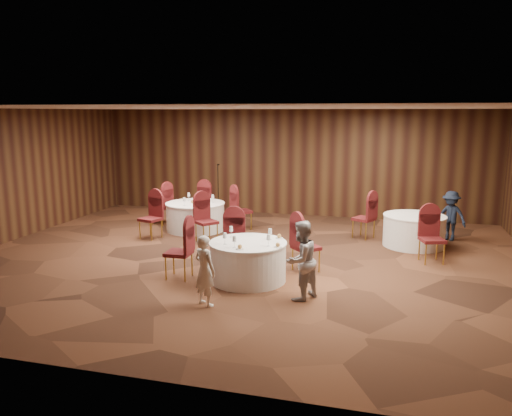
% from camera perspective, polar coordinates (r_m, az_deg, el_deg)
% --- Properties ---
extents(ground, '(12.00, 12.00, 0.00)m').
position_cam_1_polar(ground, '(10.78, -1.31, -5.89)').
color(ground, black).
rests_on(ground, ground).
extents(room_shell, '(12.00, 12.00, 12.00)m').
position_cam_1_polar(room_shell, '(10.38, -1.36, 4.54)').
color(room_shell, silver).
rests_on(room_shell, ground).
extents(table_main, '(1.45, 1.45, 0.74)m').
position_cam_1_polar(table_main, '(9.39, -0.92, -6.06)').
color(table_main, silver).
rests_on(table_main, ground).
extents(table_left, '(1.57, 1.57, 0.74)m').
position_cam_1_polar(table_left, '(13.42, -6.93, -0.95)').
color(table_left, silver).
rests_on(table_left, ground).
extents(table_right, '(1.44, 1.44, 0.74)m').
position_cam_1_polar(table_right, '(12.33, 17.60, -2.45)').
color(table_right, silver).
rests_on(table_right, ground).
extents(chairs_main, '(2.91, 1.88, 1.00)m').
position_cam_1_polar(chairs_main, '(9.97, -1.73, -4.31)').
color(chairs_main, '#44110D').
rests_on(chairs_main, ground).
extents(chairs_left, '(3.04, 3.04, 1.00)m').
position_cam_1_polar(chairs_left, '(13.40, -7.08, -0.42)').
color(chairs_left, '#44110D').
rests_on(chairs_left, ground).
extents(chairs_right, '(2.17, 2.44, 1.00)m').
position_cam_1_polar(chairs_right, '(11.89, 15.59, -2.21)').
color(chairs_right, '#44110D').
rests_on(chairs_right, ground).
extents(tabletop_main, '(1.14, 1.08, 0.22)m').
position_cam_1_polar(tabletop_main, '(9.15, -0.17, -3.47)').
color(tabletop_main, silver).
rests_on(tabletop_main, table_main).
extents(tabletop_left, '(0.82, 0.82, 0.22)m').
position_cam_1_polar(tabletop_left, '(13.34, -6.96, 0.93)').
color(tabletop_left, silver).
rests_on(tabletop_left, table_left).
extents(tabletop_right, '(0.08, 0.08, 0.22)m').
position_cam_1_polar(tabletop_right, '(12.00, 18.89, -0.33)').
color(tabletop_right, silver).
rests_on(tabletop_right, table_right).
extents(mic_stand, '(0.24, 0.24, 1.58)m').
position_cam_1_polar(mic_stand, '(15.26, -4.33, 0.86)').
color(mic_stand, black).
rests_on(mic_stand, ground).
extents(woman_a, '(0.51, 0.45, 1.18)m').
position_cam_1_polar(woman_a, '(8.19, -5.88, -7.12)').
color(woman_a, white).
rests_on(woman_a, ground).
extents(woman_b, '(0.77, 0.83, 1.35)m').
position_cam_1_polar(woman_b, '(8.42, 5.16, -5.99)').
color(woman_b, '#ADACB1').
rests_on(woman_b, ground).
extents(man_c, '(0.91, 0.80, 1.23)m').
position_cam_1_polar(man_c, '(13.12, 21.35, -0.84)').
color(man_c, black).
rests_on(man_c, ground).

